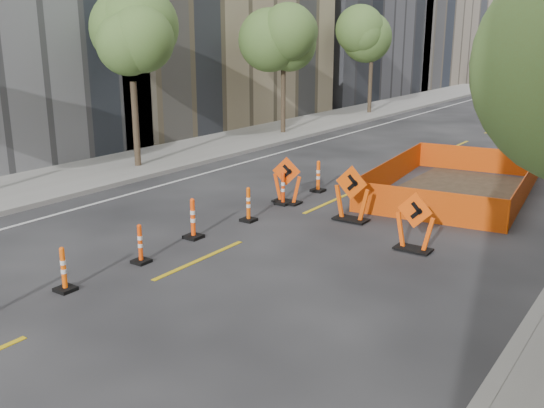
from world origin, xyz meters
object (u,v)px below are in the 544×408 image
Objects in this scene: channelizer_5 at (193,218)px; chevron_sign_left at (287,180)px; chevron_sign_center at (352,193)px; channelizer_7 at (283,189)px; channelizer_6 at (248,204)px; channelizer_8 at (318,176)px; channelizer_3 at (64,269)px; chevron_sign_right at (415,222)px; channelizer_4 at (140,244)px.

channelizer_5 is 4.13m from chevron_sign_left.
channelizer_5 is 4.43m from chevron_sign_center.
channelizer_7 is 2.52m from chevron_sign_center.
channelizer_6 is 1.97m from channelizer_7.
channelizer_7 is at bearing -92.10° from channelizer_8.
channelizer_3 is 7.89m from chevron_sign_right.
chevron_sign_center is at bearing 153.81° from chevron_sign_right.
channelizer_4 is at bearing -135.25° from chevron_sign_right.
chevron_sign_left is (0.03, 8.05, 0.25)m from channelizer_3.
channelizer_4 is 5.89m from channelizer_7.
chevron_sign_left is (-0.06, -1.76, 0.20)m from channelizer_8.
chevron_sign_center reaches higher than channelizer_4.
chevron_sign_right is at bearing 41.90° from channelizer_4.
channelizer_7 is at bearing 89.83° from channelizer_3.
chevron_sign_left is 0.99× the size of chevron_sign_right.
channelizer_5 is at bearing -111.01° from chevron_sign_left.
channelizer_4 is 0.58× the size of chevron_sign_center.
channelizer_5 reaches higher than channelizer_4.
chevron_sign_left is at bearing 169.12° from chevron_sign_center.
channelizer_8 is (0.18, 5.89, -0.01)m from channelizer_5.
channelizer_7 is at bearing 94.80° from channelizer_6.
channelizer_3 is 3.93m from channelizer_5.
channelizer_6 is 2.18m from chevron_sign_left.
channelizer_5 reaches higher than channelizer_3.
channelizer_6 is at bearing 88.17° from channelizer_3.
chevron_sign_right reaches higher than channelizer_6.
channelizer_8 is at bearing 88.28° from channelizer_5.
channelizer_6 is 0.62× the size of chevron_sign_center.
channelizer_6 is (0.27, 1.96, -0.04)m from channelizer_5.
channelizer_5 is 1.01× the size of channelizer_8.
chevron_sign_center is at bearing -43.63° from channelizer_8.
channelizer_5 is at bearing -97.82° from channelizer_6.
chevron_sign_left is at bearing 89.76° from channelizer_3.
channelizer_4 is 6.09m from chevron_sign_left.
channelizer_8 reaches higher than channelizer_4.
channelizer_3 is 0.94× the size of channelizer_7.
channelizer_4 is at bearing -84.68° from channelizer_5.
channelizer_4 is 0.94× the size of channelizer_6.
channelizer_3 is 0.90× the size of channelizer_8.
channelizer_4 is 0.64× the size of chevron_sign_left.
channelizer_8 is at bearing 90.04° from channelizer_4.
channelizer_3 is 8.05m from chevron_sign_left.
chevron_sign_left is (0.01, 0.20, 0.22)m from channelizer_7.
channelizer_6 is at bearing -105.32° from chevron_sign_left.
channelizer_8 reaches higher than channelizer_3.
channelizer_7 reaches higher than channelizer_3.
channelizer_6 is 2.85m from chevron_sign_center.
chevron_sign_right is at bearing -18.70° from channelizer_7.
channelizer_6 is 4.67m from chevron_sign_right.
channelizer_3 is 5.89m from channelizer_6.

